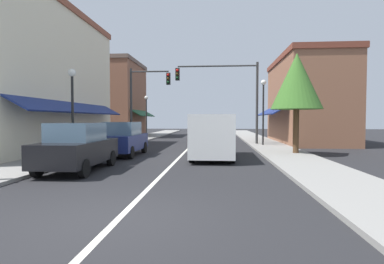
{
  "coord_description": "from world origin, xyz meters",
  "views": [
    {
      "loc": [
        1.87,
        -5.72,
        1.9
      ],
      "look_at": [
        0.39,
        12.75,
        1.15
      ],
      "focal_mm": 29.08,
      "sensor_mm": 36.0,
      "label": 1
    }
  ],
  "objects_px": {
    "parked_car_second_left": "(123,139)",
    "street_lamp_left_far": "(146,109)",
    "parked_car_nearest_left": "(78,147)",
    "tree_right_near": "(297,82)",
    "traffic_signal_mast_arm": "(229,88)",
    "traffic_signal_left_corner": "(144,94)",
    "street_lamp_right_mid": "(263,102)",
    "street_lamp_left_near": "(72,98)",
    "van_in_lane": "(213,135)"
  },
  "relations": [
    {
      "from": "parked_car_nearest_left",
      "to": "street_lamp_left_far",
      "type": "distance_m",
      "value": 18.97
    },
    {
      "from": "street_lamp_right_mid",
      "to": "van_in_lane",
      "type": "bearing_deg",
      "value": -116.29
    },
    {
      "from": "street_lamp_left_far",
      "to": "parked_car_nearest_left",
      "type": "bearing_deg",
      "value": -84.69
    },
    {
      "from": "parked_car_second_left",
      "to": "traffic_signal_mast_arm",
      "type": "bearing_deg",
      "value": 51.43
    },
    {
      "from": "parked_car_second_left",
      "to": "street_lamp_left_far",
      "type": "relative_size",
      "value": 0.98
    },
    {
      "from": "traffic_signal_left_corner",
      "to": "street_lamp_left_far",
      "type": "xyz_separation_m",
      "value": [
        -1.19,
        6.05,
        -0.98
      ]
    },
    {
      "from": "parked_car_second_left",
      "to": "van_in_lane",
      "type": "distance_m",
      "value": 4.77
    },
    {
      "from": "parked_car_second_left",
      "to": "traffic_signal_mast_arm",
      "type": "xyz_separation_m",
      "value": [
        5.77,
        7.2,
        3.33
      ]
    },
    {
      "from": "traffic_signal_mast_arm",
      "to": "street_lamp_left_far",
      "type": "xyz_separation_m",
      "value": [
        -7.71,
        6.69,
        -1.33
      ]
    },
    {
      "from": "street_lamp_left_near",
      "to": "street_lamp_left_far",
      "type": "xyz_separation_m",
      "value": [
        -0.04,
        15.58,
        -0.05
      ]
    },
    {
      "from": "van_in_lane",
      "to": "traffic_signal_left_corner",
      "type": "xyz_separation_m",
      "value": [
        -5.45,
        8.59,
        2.71
      ]
    },
    {
      "from": "van_in_lane",
      "to": "street_lamp_left_far",
      "type": "bearing_deg",
      "value": 114.72
    },
    {
      "from": "van_in_lane",
      "to": "tree_right_near",
      "type": "bearing_deg",
      "value": 21.79
    },
    {
      "from": "street_lamp_right_mid",
      "to": "parked_car_second_left",
      "type": "bearing_deg",
      "value": -142.64
    },
    {
      "from": "parked_car_nearest_left",
      "to": "tree_right_near",
      "type": "relative_size",
      "value": 0.76
    },
    {
      "from": "parked_car_second_left",
      "to": "street_lamp_right_mid",
      "type": "relative_size",
      "value": 0.88
    },
    {
      "from": "parked_car_second_left",
      "to": "street_lamp_left_near",
      "type": "xyz_separation_m",
      "value": [
        -1.9,
        -1.69,
        2.05
      ]
    },
    {
      "from": "street_lamp_left_far",
      "to": "tree_right_near",
      "type": "height_order",
      "value": "tree_right_near"
    },
    {
      "from": "parked_car_nearest_left",
      "to": "tree_right_near",
      "type": "xyz_separation_m",
      "value": [
        9.29,
        5.87,
        3.02
      ]
    },
    {
      "from": "parked_car_nearest_left",
      "to": "tree_right_near",
      "type": "distance_m",
      "value": 11.4
    },
    {
      "from": "street_lamp_left_near",
      "to": "street_lamp_right_mid",
      "type": "bearing_deg",
      "value": 38.21
    },
    {
      "from": "van_in_lane",
      "to": "street_lamp_left_far",
      "type": "xyz_separation_m",
      "value": [
        -6.64,
        14.64,
        1.73
      ]
    },
    {
      "from": "parked_car_second_left",
      "to": "street_lamp_left_near",
      "type": "distance_m",
      "value": 3.27
    },
    {
      "from": "street_lamp_left_near",
      "to": "street_lamp_left_far",
      "type": "distance_m",
      "value": 15.58
    },
    {
      "from": "van_in_lane",
      "to": "traffic_signal_left_corner",
      "type": "distance_m",
      "value": 10.52
    },
    {
      "from": "parked_car_nearest_left",
      "to": "van_in_lane",
      "type": "xyz_separation_m",
      "value": [
        4.89,
        4.14,
        0.27
      ]
    },
    {
      "from": "parked_car_second_left",
      "to": "tree_right_near",
      "type": "xyz_separation_m",
      "value": [
        9.1,
        0.98,
        3.02
      ]
    },
    {
      "from": "parked_car_nearest_left",
      "to": "tree_right_near",
      "type": "height_order",
      "value": "tree_right_near"
    },
    {
      "from": "traffic_signal_left_corner",
      "to": "street_lamp_right_mid",
      "type": "xyz_separation_m",
      "value": [
        8.89,
        -1.62,
        -0.7
      ]
    },
    {
      "from": "parked_car_nearest_left",
      "to": "parked_car_second_left",
      "type": "relative_size",
      "value": 1.0
    },
    {
      "from": "traffic_signal_mast_arm",
      "to": "street_lamp_left_near",
      "type": "distance_m",
      "value": 11.81
    },
    {
      "from": "traffic_signal_mast_arm",
      "to": "street_lamp_right_mid",
      "type": "distance_m",
      "value": 2.78
    },
    {
      "from": "street_lamp_right_mid",
      "to": "traffic_signal_left_corner",
      "type": "bearing_deg",
      "value": 169.64
    },
    {
      "from": "parked_car_nearest_left",
      "to": "van_in_lane",
      "type": "height_order",
      "value": "van_in_lane"
    },
    {
      "from": "traffic_signal_left_corner",
      "to": "street_lamp_left_near",
      "type": "bearing_deg",
      "value": -96.91
    },
    {
      "from": "tree_right_near",
      "to": "van_in_lane",
      "type": "bearing_deg",
      "value": -158.53
    },
    {
      "from": "parked_car_second_left",
      "to": "van_in_lane",
      "type": "xyz_separation_m",
      "value": [
        4.7,
        -0.75,
        0.27
      ]
    },
    {
      "from": "traffic_signal_mast_arm",
      "to": "street_lamp_left_far",
      "type": "distance_m",
      "value": 10.29
    },
    {
      "from": "traffic_signal_left_corner",
      "to": "street_lamp_right_mid",
      "type": "relative_size",
      "value": 1.25
    },
    {
      "from": "traffic_signal_mast_arm",
      "to": "street_lamp_left_far",
      "type": "relative_size",
      "value": 1.45
    },
    {
      "from": "parked_car_second_left",
      "to": "street_lamp_right_mid",
      "type": "height_order",
      "value": "street_lamp_right_mid"
    },
    {
      "from": "van_in_lane",
      "to": "street_lamp_left_near",
      "type": "bearing_deg",
      "value": -171.56
    },
    {
      "from": "parked_car_second_left",
      "to": "street_lamp_right_mid",
      "type": "xyz_separation_m",
      "value": [
        8.14,
        6.21,
        2.28
      ]
    },
    {
      "from": "parked_car_nearest_left",
      "to": "street_lamp_left_near",
      "type": "bearing_deg",
      "value": 117.4
    },
    {
      "from": "parked_car_second_left",
      "to": "tree_right_near",
      "type": "distance_m",
      "value": 9.64
    },
    {
      "from": "street_lamp_right_mid",
      "to": "tree_right_near",
      "type": "xyz_separation_m",
      "value": [
        0.96,
        -5.23,
        0.74
      ]
    },
    {
      "from": "traffic_signal_left_corner",
      "to": "van_in_lane",
      "type": "bearing_deg",
      "value": -57.61
    },
    {
      "from": "street_lamp_left_far",
      "to": "tree_right_near",
      "type": "relative_size",
      "value": 0.78
    },
    {
      "from": "traffic_signal_left_corner",
      "to": "street_lamp_left_far",
      "type": "distance_m",
      "value": 6.25
    },
    {
      "from": "street_lamp_right_mid",
      "to": "street_lamp_left_far",
      "type": "xyz_separation_m",
      "value": [
        -10.08,
        7.68,
        -0.28
      ]
    }
  ]
}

